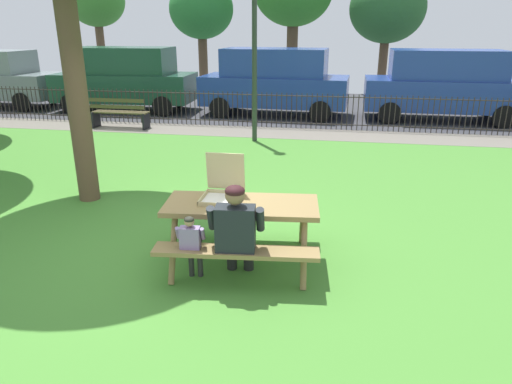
% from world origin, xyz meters
% --- Properties ---
extents(ground, '(28.00, 11.82, 0.02)m').
position_xyz_m(ground, '(0.00, 1.91, -0.01)').
color(ground, '#488832').
extents(cobblestone_walkway, '(28.00, 1.40, 0.01)m').
position_xyz_m(cobblestone_walkway, '(0.00, 7.12, -0.00)').
color(cobblestone_walkway, slate).
extents(street_asphalt, '(28.00, 7.54, 0.01)m').
position_xyz_m(street_asphalt, '(0.00, 11.59, -0.01)').
color(street_asphalt, '#38383D').
extents(picnic_table_foreground, '(1.93, 1.65, 0.79)m').
position_xyz_m(picnic_table_foreground, '(1.13, -0.21, 0.60)').
color(picnic_table_foreground, olive).
rests_on(picnic_table_foreground, ground).
extents(pizza_box_open, '(0.48, 0.52, 0.53)m').
position_xyz_m(pizza_box_open, '(0.88, -0.07, 0.89)').
color(pizza_box_open, tan).
rests_on(pizza_box_open, picnic_table_foreground).
extents(adult_at_table, '(0.63, 0.62, 1.19)m').
position_xyz_m(adult_at_table, '(1.18, -0.71, 0.66)').
color(adult_at_table, black).
rests_on(adult_at_table, ground).
extents(child_at_table, '(0.32, 0.32, 0.83)m').
position_xyz_m(child_at_table, '(0.69, -0.78, 0.50)').
color(child_at_table, '#2D2D2D').
rests_on(child_at_table, ground).
extents(iron_fence_streetside, '(22.22, 0.03, 0.99)m').
position_xyz_m(iron_fence_streetside, '(0.00, 7.82, 0.50)').
color(iron_fence_streetside, '#2D2823').
rests_on(iron_fence_streetside, ground).
extents(park_bench_left, '(1.60, 0.47, 0.85)m').
position_xyz_m(park_bench_left, '(-3.85, 6.98, 0.42)').
color(park_bench_left, brown).
rests_on(park_bench_left, ground).
extents(lamp_post_walkway, '(0.28, 0.28, 3.97)m').
position_xyz_m(lamp_post_walkway, '(0.17, 6.08, 2.43)').
color(lamp_post_walkway, '#2D382D').
rests_on(lamp_post_walkway, ground).
extents(parked_car_left, '(4.66, 2.09, 2.08)m').
position_xyz_m(parked_car_left, '(-4.92, 9.77, 1.10)').
color(parked_car_left, '#1B4733').
rests_on(parked_car_left, ground).
extents(parked_car_center, '(4.70, 2.16, 2.08)m').
position_xyz_m(parked_car_center, '(0.17, 9.77, 1.10)').
color(parked_car_center, navy).
rests_on(parked_car_center, ground).
extents(parked_car_right, '(4.63, 2.02, 2.08)m').
position_xyz_m(parked_car_right, '(5.29, 9.77, 1.10)').
color(parked_car_right, '#233E91').
rests_on(parked_car_right, ground).
extents(far_tree_left, '(2.63, 2.63, 5.05)m').
position_xyz_m(far_tree_left, '(-9.16, 16.46, 3.80)').
color(far_tree_left, brown).
rests_on(far_tree_left, ground).
extents(far_tree_midleft, '(2.88, 2.88, 4.75)m').
position_xyz_m(far_tree_midleft, '(-4.11, 16.46, 3.41)').
color(far_tree_midleft, brown).
rests_on(far_tree_midleft, ground).
extents(far_tree_midright, '(3.18, 3.18, 4.88)m').
position_xyz_m(far_tree_midright, '(4.02, 16.46, 3.42)').
color(far_tree_midright, brown).
rests_on(far_tree_midright, ground).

